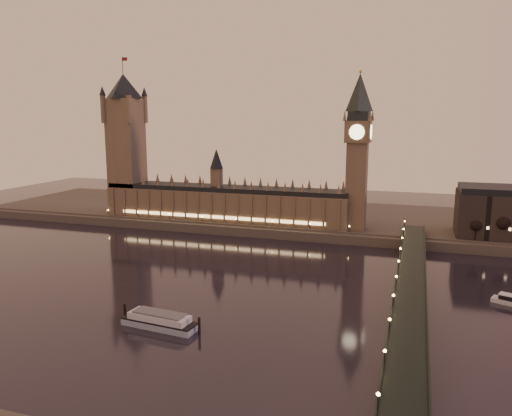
% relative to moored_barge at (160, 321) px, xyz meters
% --- Properties ---
extents(ground, '(700.00, 700.00, 0.00)m').
position_rel_moored_barge_xyz_m(ground, '(-0.22, 49.70, -2.74)').
color(ground, black).
rests_on(ground, ground).
extents(far_embankment, '(560.00, 130.00, 6.00)m').
position_rel_moored_barge_xyz_m(far_embankment, '(29.78, 214.70, 0.26)').
color(far_embankment, '#423D35').
rests_on(far_embankment, ground).
extents(palace_of_westminster, '(180.00, 26.62, 52.00)m').
position_rel_moored_barge_xyz_m(palace_of_westminster, '(-40.35, 170.69, 18.96)').
color(palace_of_westminster, brown).
rests_on(palace_of_westminster, ground).
extents(victoria_tower, '(31.68, 31.68, 118.00)m').
position_rel_moored_barge_xyz_m(victoria_tower, '(-120.22, 170.70, 63.04)').
color(victoria_tower, brown).
rests_on(victoria_tower, ground).
extents(big_ben, '(17.68, 17.68, 104.00)m').
position_rel_moored_barge_xyz_m(big_ben, '(53.77, 170.69, 61.21)').
color(big_ben, brown).
rests_on(big_ben, ground).
extents(westminster_bridge, '(13.20, 260.00, 15.30)m').
position_rel_moored_barge_xyz_m(westminster_bridge, '(91.39, 49.70, 2.77)').
color(westminster_bridge, black).
rests_on(westminster_bridge, ground).
extents(bare_tree_0, '(6.83, 6.83, 13.89)m').
position_rel_moored_barge_xyz_m(bare_tree_0, '(126.50, 158.70, 13.65)').
color(bare_tree_0, black).
rests_on(bare_tree_0, ground).
extents(bare_tree_1, '(6.83, 6.83, 13.89)m').
position_rel_moored_barge_xyz_m(bare_tree_1, '(140.92, 158.70, 13.65)').
color(bare_tree_1, black).
rests_on(bare_tree_1, ground).
extents(moored_barge, '(35.30, 11.61, 6.50)m').
position_rel_moored_barge_xyz_m(moored_barge, '(0.00, 0.00, 0.00)').
color(moored_barge, '#90A0B7').
rests_on(moored_barge, ground).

